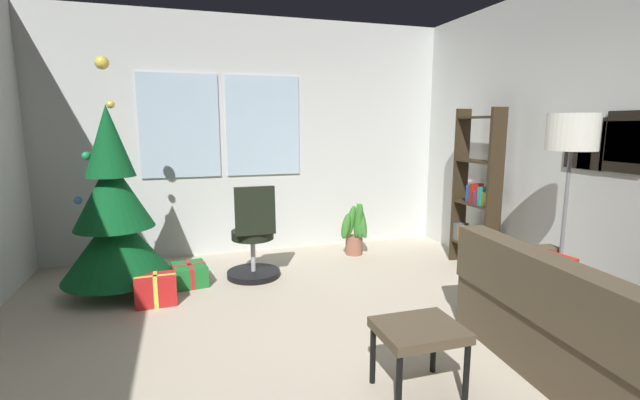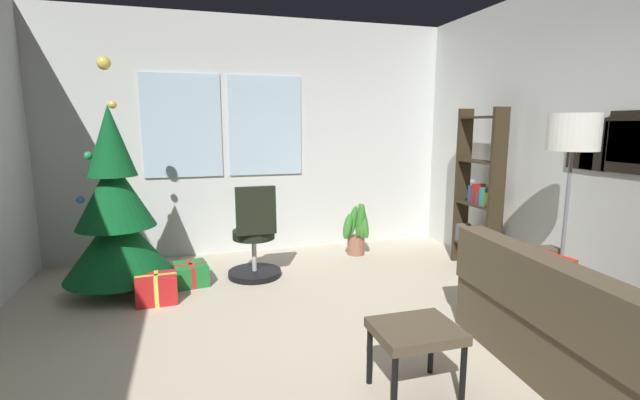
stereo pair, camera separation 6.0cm
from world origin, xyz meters
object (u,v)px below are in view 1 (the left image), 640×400
at_px(footstool, 419,335).
at_px(gift_box_red, 156,290).
at_px(gift_box_green, 190,275).
at_px(floor_lamp, 571,147).
at_px(potted_plant, 355,231).
at_px(couch, 625,347).
at_px(office_chair, 254,243).
at_px(bookshelf, 476,200).
at_px(holiday_tree, 114,217).

bearing_deg(footstool, gift_box_red, 129.78).
relative_size(gift_box_green, floor_lamp, 0.24).
bearing_deg(gift_box_red, potted_plant, 20.78).
bearing_deg(footstool, gift_box_green, 118.98).
height_order(couch, gift_box_red, couch).
xyz_separation_m(office_chair, potted_plant, (1.31, 0.45, -0.07)).
relative_size(office_chair, potted_plant, 1.48).
bearing_deg(gift_box_green, potted_plant, 12.72).
bearing_deg(bookshelf, office_chair, 171.50).
bearing_deg(gift_box_green, bookshelf, -6.81).
xyz_separation_m(gift_box_red, potted_plant, (2.26, 0.86, 0.18)).
distance_m(gift_box_green, bookshelf, 3.17).
height_order(holiday_tree, potted_plant, holiday_tree).
xyz_separation_m(couch, footstool, (-1.19, 0.35, 0.08)).
xyz_separation_m(footstool, bookshelf, (1.80, 1.94, 0.40)).
xyz_separation_m(holiday_tree, gift_box_red, (0.35, -0.39, -0.61)).
height_order(footstool, gift_box_green, footstool).
bearing_deg(bookshelf, gift_box_red, -179.18).
height_order(footstool, office_chair, office_chair).
relative_size(gift_box_red, potted_plant, 0.54).
distance_m(gift_box_red, floor_lamp, 3.66).
relative_size(couch, footstool, 4.23).
bearing_deg(couch, gift_box_green, 132.79).
bearing_deg(holiday_tree, potted_plant, 10.18).
xyz_separation_m(couch, office_chair, (-1.81, 2.65, 0.10)).
distance_m(gift_box_red, office_chair, 1.07).
bearing_deg(holiday_tree, footstool, -49.84).
bearing_deg(office_chair, bookshelf, -8.50).
xyz_separation_m(office_chair, bookshelf, (2.42, -0.36, 0.38)).
height_order(gift_box_red, office_chair, office_chair).
bearing_deg(floor_lamp, potted_plant, 111.19).
bearing_deg(floor_lamp, gift_box_red, 156.28).
height_order(footstool, floor_lamp, floor_lamp).
bearing_deg(gift_box_green, floor_lamp, -32.30).
bearing_deg(footstool, potted_plant, 75.93).
xyz_separation_m(footstool, gift_box_red, (-1.57, 1.89, -0.24)).
bearing_deg(potted_plant, office_chair, -161.11).
bearing_deg(footstool, floor_lamp, 18.35).
distance_m(gift_box_green, office_chair, 0.71).
bearing_deg(couch, potted_plant, 99.08).
relative_size(couch, office_chair, 2.09).
relative_size(bookshelf, potted_plant, 2.64).
bearing_deg(bookshelf, potted_plant, 143.77).
height_order(couch, footstool, couch).
xyz_separation_m(couch, potted_plant, (-0.50, 3.10, 0.02)).
height_order(gift_box_green, floor_lamp, floor_lamp).
bearing_deg(office_chair, couch, -55.74).
bearing_deg(couch, floor_lamp, 66.96).
bearing_deg(couch, gift_box_red, 140.87).
distance_m(gift_box_green, floor_lamp, 3.60).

